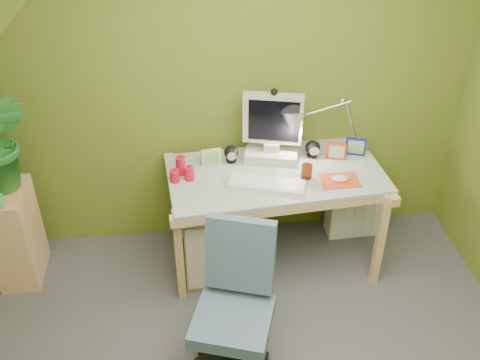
{
  "coord_description": "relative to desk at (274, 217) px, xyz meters",
  "views": [
    {
      "loc": [
        -0.3,
        -1.69,
        2.73
      ],
      "look_at": [
        0.0,
        1.0,
        0.85
      ],
      "focal_mm": 42.0,
      "sensor_mm": 36.0,
      "label": 1
    }
  ],
  "objects": [
    {
      "name": "candle_cluster",
      "position": [
        -0.6,
        0.01,
        0.43
      ],
      "size": [
        0.17,
        0.15,
        0.12
      ],
      "primitive_type": null,
      "rotation": [
        0.0,
        0.0,
        0.06
      ],
      "color": "red",
      "rests_on": "desk"
    },
    {
      "name": "task_chair",
      "position": [
        -0.37,
        -0.91,
        0.05
      ],
      "size": [
        0.58,
        0.58,
        0.83
      ],
      "primitive_type": null,
      "rotation": [
        0.0,
        0.0,
        -0.32
      ],
      "color": "#41576C",
      "rests_on": "floor"
    },
    {
      "name": "radiator",
      "position": [
        0.66,
        0.23,
        -0.15
      ],
      "size": [
        0.43,
        0.19,
        0.43
      ],
      "primitive_type": "cube",
      "rotation": [
        0.0,
        0.0,
        0.03
      ],
      "color": "white",
      "rests_on": "floor"
    },
    {
      "name": "monitor",
      "position": [
        -0.0,
        0.18,
        0.63
      ],
      "size": [
        0.43,
        0.31,
        0.53
      ],
      "primitive_type": null,
      "rotation": [
        0.0,
        0.0,
        -0.24
      ],
      "color": "#BDB5AA",
      "rests_on": "desk"
    },
    {
      "name": "amber_tumbler",
      "position": [
        0.18,
        -0.08,
        0.41
      ],
      "size": [
        0.09,
        0.09,
        0.09
      ],
      "primitive_type": "cylinder",
      "rotation": [
        0.0,
        0.0,
        0.26
      ],
      "color": "maroon",
      "rests_on": "desk"
    },
    {
      "name": "photo_frame_blue",
      "position": [
        0.56,
        0.16,
        0.42
      ],
      "size": [
        0.13,
        0.06,
        0.12
      ],
      "primitive_type": "cube",
      "rotation": [
        0.0,
        0.0,
        -0.33
      ],
      "color": "navy",
      "rests_on": "desk"
    },
    {
      "name": "desk_lamp",
      "position": [
        0.45,
        0.18,
        0.67
      ],
      "size": [
        0.57,
        0.25,
        0.61
      ],
      "primitive_type": null,
      "rotation": [
        0.0,
        0.0,
        -0.01
      ],
      "color": "silver",
      "rests_on": "desk"
    },
    {
      "name": "side_ledge",
      "position": [
        -1.71,
        0.04,
        -0.02
      ],
      "size": [
        0.25,
        0.39,
        0.69
      ],
      "primitive_type": "cube",
      "color": "tan",
      "rests_on": "floor"
    },
    {
      "name": "desk",
      "position": [
        0.0,
        0.0,
        0.0
      ],
      "size": [
        1.42,
        0.79,
        0.73
      ],
      "primitive_type": null,
      "rotation": [
        0.0,
        0.0,
        0.08
      ],
      "color": "tan",
      "rests_on": "floor"
    },
    {
      "name": "speaker_left",
      "position": [
        -0.27,
        0.16,
        0.42
      ],
      "size": [
        0.1,
        0.1,
        0.11
      ],
      "primitive_type": null,
      "rotation": [
        0.0,
        0.0,
        0.08
      ],
      "color": "black",
      "rests_on": "desk"
    },
    {
      "name": "mousepad",
      "position": [
        0.38,
        -0.14,
        0.37
      ],
      "size": [
        0.24,
        0.17,
        0.01
      ],
      "primitive_type": "cube",
      "rotation": [
        0.0,
        0.0,
        0.02
      ],
      "color": "#C8401F",
      "rests_on": "desk"
    },
    {
      "name": "keyboard",
      "position": [
        -0.08,
        -0.14,
        0.38
      ],
      "size": [
        0.49,
        0.28,
        0.02
      ],
      "primitive_type": "cube",
      "rotation": [
        0.0,
        0.0,
        -0.3
      ],
      "color": "silver",
      "rests_on": "desk"
    },
    {
      "name": "photo_frame_red",
      "position": [
        0.42,
        0.12,
        0.42
      ],
      "size": [
        0.13,
        0.05,
        0.11
      ],
      "primitive_type": "cube",
      "rotation": [
        0.0,
        0.0,
        -0.29
      ],
      "color": "#B02812",
      "rests_on": "desk"
    },
    {
      "name": "mouse",
      "position": [
        0.38,
        -0.14,
        0.38
      ],
      "size": [
        0.11,
        0.07,
        0.04
      ],
      "primitive_type": "ellipsoid",
      "rotation": [
        0.0,
        0.0,
        0.04
      ],
      "color": "silver",
      "rests_on": "mousepad"
    },
    {
      "name": "wall_back",
      "position": [
        -0.26,
        0.37,
        0.83
      ],
      "size": [
        3.2,
        0.01,
        2.4
      ],
      "primitive_type": "cube",
      "color": "olive",
      "rests_on": "floor"
    },
    {
      "name": "photo_frame_green",
      "position": [
        -0.4,
        0.14,
        0.42
      ],
      "size": [
        0.13,
        0.04,
        0.11
      ],
      "primitive_type": "cube",
      "rotation": [
        0.0,
        0.0,
        0.16
      ],
      "color": "#B8CF8E",
      "rests_on": "desk"
    },
    {
      "name": "speaker_right",
      "position": [
        0.27,
        0.16,
        0.42
      ],
      "size": [
        0.11,
        0.11,
        0.12
      ],
      "primitive_type": null,
      "rotation": [
        0.0,
        0.0,
        -0.17
      ],
      "color": "black",
      "rests_on": "desk"
    }
  ]
}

